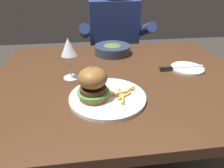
{
  "coord_description": "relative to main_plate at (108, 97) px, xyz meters",
  "views": [
    {
      "loc": [
        -0.14,
        -0.79,
        1.14
      ],
      "look_at": [
        -0.06,
        -0.15,
        0.78
      ],
      "focal_mm": 32.0,
      "sensor_mm": 36.0,
      "label": 1
    }
  ],
  "objects": [
    {
      "name": "fries_pile",
      "position": [
        0.05,
        -0.0,
        0.01
      ],
      "size": [
        0.1,
        0.11,
        0.02
      ],
      "color": "#EABC5B",
      "rests_on": "main_plate"
    },
    {
      "name": "bread_plate",
      "position": [
        0.41,
        0.21,
        -0.0
      ],
      "size": [
        0.15,
        0.15,
        0.01
      ],
      "primitive_type": "cylinder",
      "color": "white",
      "rests_on": "dining_table"
    },
    {
      "name": "main_plate",
      "position": [
        0.0,
        0.0,
        0.0
      ],
      "size": [
        0.28,
        0.28,
        0.01
      ],
      "primitive_type": "cylinder",
      "color": "white",
      "rests_on": "dining_table"
    },
    {
      "name": "dining_table",
      "position": [
        0.08,
        0.18,
        -0.1
      ],
      "size": [
        1.13,
        0.9,
        0.74
      ],
      "color": "#472B19",
      "rests_on": "ground"
    },
    {
      "name": "diner_person",
      "position": [
        0.15,
        0.91,
        -0.18
      ],
      "size": [
        0.51,
        0.36,
        1.18
      ],
      "color": "#282833",
      "rests_on": "ground"
    },
    {
      "name": "wine_glass",
      "position": [
        -0.14,
        0.19,
        0.12
      ],
      "size": [
        0.07,
        0.07,
        0.18
      ],
      "color": "silver",
      "rests_on": "dining_table"
    },
    {
      "name": "burger_sandwich",
      "position": [
        -0.05,
        -0.01,
        0.06
      ],
      "size": [
        0.11,
        0.11,
        0.13
      ],
      "color": "#9E6B38",
      "rests_on": "main_plate"
    },
    {
      "name": "table_knife",
      "position": [
        0.35,
        0.21,
        0.01
      ],
      "size": [
        0.22,
        0.02,
        0.01
      ],
      "color": "silver",
      "rests_on": "bread_plate"
    },
    {
      "name": "soup_bowl",
      "position": [
        0.08,
        0.47,
        0.02
      ],
      "size": [
        0.2,
        0.2,
        0.05
      ],
      "color": "#2D384C",
      "rests_on": "dining_table"
    }
  ]
}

